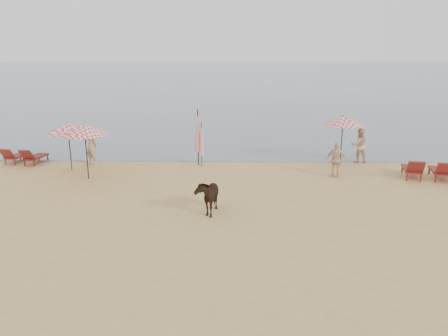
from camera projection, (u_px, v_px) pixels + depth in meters
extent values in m
plane|color=tan|center=(220.00, 261.00, 11.32)|extent=(120.00, 120.00, 0.00)
cube|color=#51606B|center=(231.00, 74.00, 88.35)|extent=(160.00, 140.00, 0.06)
cube|color=maroon|center=(17.00, 156.00, 20.83)|extent=(0.78, 1.34, 0.07)
cube|color=maroon|center=(7.00, 154.00, 20.12)|extent=(0.64, 0.50, 0.55)
cube|color=maroon|center=(36.00, 157.00, 20.66)|extent=(0.78, 1.34, 0.07)
cube|color=maroon|center=(27.00, 155.00, 19.95)|extent=(0.64, 0.50, 0.55)
cube|color=maroon|center=(412.00, 169.00, 18.44)|extent=(0.92, 1.50, 0.08)
cube|color=maroon|center=(416.00, 167.00, 17.67)|extent=(0.73, 0.58, 0.61)
cube|color=maroon|center=(440.00, 171.00, 18.20)|extent=(0.92, 1.50, 0.08)
cube|color=maroon|center=(445.00, 169.00, 17.43)|extent=(0.73, 0.58, 0.61)
cylinder|color=black|center=(87.00, 154.00, 18.01)|extent=(0.05, 0.05, 2.17)
cone|color=red|center=(84.00, 129.00, 17.74)|extent=(2.07, 2.07, 0.44)
sphere|color=black|center=(84.00, 124.00, 17.68)|extent=(0.08, 0.08, 0.08)
cylinder|color=black|center=(70.00, 148.00, 19.34)|extent=(0.05, 0.05, 1.99)
cone|color=red|center=(68.00, 127.00, 19.08)|extent=(1.76, 1.79, 0.60)
sphere|color=black|center=(67.00, 123.00, 19.03)|extent=(0.07, 0.07, 0.07)
cylinder|color=black|center=(342.00, 142.00, 20.22)|extent=(0.05, 0.05, 2.15)
cone|color=red|center=(343.00, 120.00, 19.95)|extent=(1.91, 1.91, 0.43)
sphere|color=black|center=(343.00, 116.00, 19.90)|extent=(0.08, 0.08, 0.08)
cylinder|color=black|center=(202.00, 144.00, 20.00)|extent=(0.04, 0.04, 2.06)
cone|color=red|center=(202.00, 139.00, 19.94)|extent=(0.25, 0.25, 1.54)
cylinder|color=black|center=(198.00, 138.00, 20.06)|extent=(0.06, 0.06, 2.62)
cone|color=red|center=(198.00, 131.00, 19.98)|extent=(0.32, 0.32, 1.97)
imported|color=black|center=(208.00, 195.00, 14.46)|extent=(0.80, 1.50, 1.22)
imported|color=tan|center=(92.00, 145.00, 20.30)|extent=(0.80, 0.73, 1.83)
imported|color=tan|center=(359.00, 145.00, 20.69)|extent=(0.84, 0.67, 1.65)
imported|color=#DBB388|center=(336.00, 160.00, 18.37)|extent=(0.96, 0.66, 1.51)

